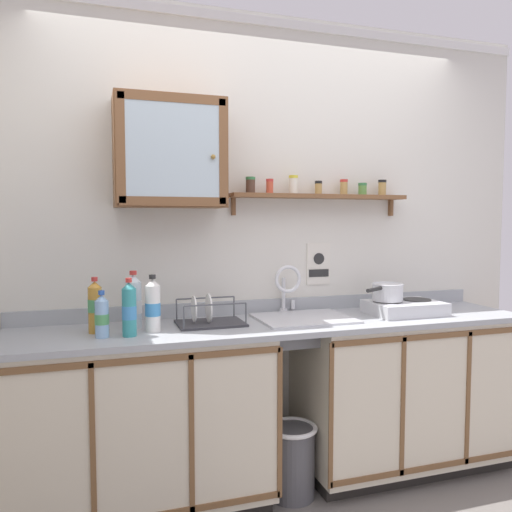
{
  "coord_description": "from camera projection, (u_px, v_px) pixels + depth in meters",
  "views": [
    {
      "loc": [
        -0.95,
        -2.08,
        1.46
      ],
      "look_at": [
        -0.11,
        0.55,
        1.27
      ],
      "focal_mm": 35.56,
      "sensor_mm": 36.0,
      "label": 1
    }
  ],
  "objects": [
    {
      "name": "back_wall",
      "position": [
        263.0,
        243.0,
        2.99
      ],
      "size": [
        3.45,
        0.07,
        2.64
      ],
      "color": "silver",
      "rests_on": "ground"
    },
    {
      "name": "lower_cabinet_run",
      "position": [
        138.0,
        424.0,
        2.52
      ],
      "size": [
        1.31,
        0.58,
        0.89
      ],
      "color": "black",
      "rests_on": "ground"
    },
    {
      "name": "lower_cabinet_run_right",
      "position": [
        405.0,
        392.0,
        2.99
      ],
      "size": [
        1.27,
        0.58,
        0.89
      ],
      "color": "black",
      "rests_on": "ground"
    },
    {
      "name": "countertop",
      "position": [
        281.0,
        324.0,
        2.72
      ],
      "size": [
        2.81,
        0.6,
        0.03
      ],
      "primitive_type": "cube",
      "color": "#9EA3A8",
      "rests_on": "lower_cabinet_run"
    },
    {
      "name": "backsplash",
      "position": [
        265.0,
        306.0,
        2.98
      ],
      "size": [
        2.81,
        0.02,
        0.08
      ],
      "primitive_type": "cube",
      "color": "#9EA3A8",
      "rests_on": "countertop"
    },
    {
      "name": "sink",
      "position": [
        302.0,
        322.0,
        2.8
      ],
      "size": [
        0.51,
        0.46,
        0.4
      ],
      "color": "silver",
      "rests_on": "countertop"
    },
    {
      "name": "hot_plate_stove",
      "position": [
        404.0,
        308.0,
        2.93
      ],
      "size": [
        0.41,
        0.3,
        0.08
      ],
      "color": "silver",
      "rests_on": "countertop"
    },
    {
      "name": "saucepan",
      "position": [
        387.0,
        291.0,
        2.91
      ],
      "size": [
        0.29,
        0.22,
        0.1
      ],
      "color": "silver",
      "rests_on": "hot_plate_stove"
    },
    {
      "name": "bottle_water_clear_0",
      "position": [
        134.0,
        302.0,
        2.55
      ],
      "size": [
        0.08,
        0.08,
        0.29
      ],
      "color": "silver",
      "rests_on": "countertop"
    },
    {
      "name": "bottle_water_blue_1",
      "position": [
        102.0,
        317.0,
        2.34
      ],
      "size": [
        0.07,
        0.07,
        0.22
      ],
      "color": "#8CB7E0",
      "rests_on": "countertop"
    },
    {
      "name": "bottle_detergent_teal_2",
      "position": [
        129.0,
        310.0,
        2.37
      ],
      "size": [
        0.07,
        0.07,
        0.27
      ],
      "color": "teal",
      "rests_on": "countertop"
    },
    {
      "name": "bottle_juice_amber_3",
      "position": [
        95.0,
        307.0,
        2.44
      ],
      "size": [
        0.07,
        0.07,
        0.27
      ],
      "color": "gold",
      "rests_on": "countertop"
    },
    {
      "name": "bottle_opaque_white_4",
      "position": [
        153.0,
        306.0,
        2.47
      ],
      "size": [
        0.08,
        0.08,
        0.28
      ],
      "color": "white",
      "rests_on": "countertop"
    },
    {
      "name": "dish_rack",
      "position": [
        209.0,
        319.0,
        2.64
      ],
      "size": [
        0.35,
        0.25,
        0.16
      ],
      "color": "#333338",
      "rests_on": "countertop"
    },
    {
      "name": "wall_cabinet",
      "position": [
        170.0,
        153.0,
        2.63
      ],
      "size": [
        0.57,
        0.28,
        0.56
      ],
      "color": "brown"
    },
    {
      "name": "spice_shelf",
      "position": [
        319.0,
        194.0,
        2.97
      ],
      "size": [
        1.09,
        0.14,
        0.23
      ],
      "color": "brown"
    },
    {
      "name": "warning_sign",
      "position": [
        319.0,
        264.0,
        3.07
      ],
      "size": [
        0.15,
        0.01,
        0.25
      ],
      "color": "silver"
    },
    {
      "name": "trash_bin",
      "position": [
        292.0,
        460.0,
        2.67
      ],
      "size": [
        0.27,
        0.27,
        0.38
      ],
      "color": "#4C4C51",
      "rests_on": "ground"
    }
  ]
}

